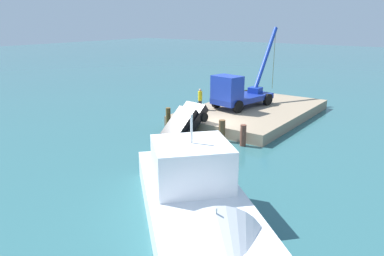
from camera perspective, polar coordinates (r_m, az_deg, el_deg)
The scene contains 10 objects.
ground at distance 27.10m, azimuth 3.62°, elevation -0.78°, with size 200.00×200.00×0.00m, color #2D6066.
dock at distance 31.95m, azimuth 9.37°, elevation 2.45°, with size 13.46×8.36×0.80m, color gray.
crane_truck at distance 31.33m, azimuth 7.10°, elevation 5.69°, with size 9.63×3.50×6.50m.
dock_worker at distance 30.51m, azimuth 1.26°, elevation 4.49°, with size 0.34×0.34×1.73m.
salvaged_car at distance 26.08m, azimuth -1.74°, elevation -0.08°, with size 4.06×2.42×3.48m.
moored_yacht at distance 14.35m, azimuth 1.74°, elevation -15.14°, with size 10.67×11.21×6.00m.
piling_near at distance 27.47m, azimuth -3.68°, elevation 1.35°, with size 0.35×0.35×1.75m, color brown.
piling_mid at distance 26.38m, azimuth -0.68°, elevation 0.65°, with size 0.34×0.34×1.67m, color brown.
piling_far at distance 25.15m, azimuth 4.64°, elevation -0.41°, with size 0.44×0.44×1.49m, color brown.
piling_end at distance 24.38m, azimuth 7.88°, elevation -1.14°, with size 0.39×0.39×1.43m, color brown.
Camera 1 is at (21.84, 13.89, 8.04)m, focal length 34.60 mm.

